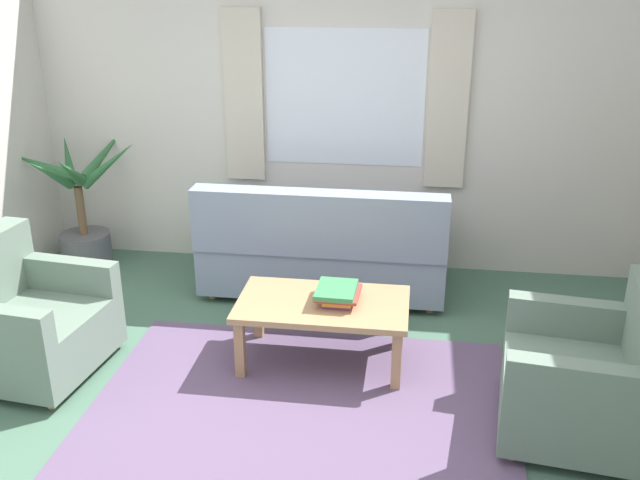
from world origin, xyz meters
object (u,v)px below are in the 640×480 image
object	(u,v)px
couch	(323,250)
book_stack_on_table	(338,293)
armchair_left	(24,321)
armchair_right	(591,379)
coffee_table	(323,310)
potted_plant	(82,218)

from	to	relation	value
couch	book_stack_on_table	size ratio (longest dim) A/B	5.89
armchair_left	armchair_right	distance (m)	3.42
armchair_left	couch	bearing A→B (deg)	-44.15
coffee_table	armchair_left	bearing A→B (deg)	-168.99
armchair_left	book_stack_on_table	size ratio (longest dim) A/B	2.88
armchair_left	coffee_table	xyz separation A→B (m)	(1.86, 0.36, 0.03)
book_stack_on_table	potted_plant	xyz separation A→B (m)	(-2.34, 1.24, -0.04)
couch	armchair_left	bearing A→B (deg)	39.28
book_stack_on_table	armchair_right	bearing A→B (deg)	-21.30
armchair_right	coffee_table	world-z (taller)	armchair_right
book_stack_on_table	armchair_left	bearing A→B (deg)	-169.04
couch	armchair_right	world-z (taller)	couch
book_stack_on_table	coffee_table	bearing A→B (deg)	-170.08
book_stack_on_table	potted_plant	size ratio (longest dim) A/B	0.27
armchair_right	potted_plant	size ratio (longest dim) A/B	0.78
armchair_right	potted_plant	world-z (taller)	potted_plant
armchair_left	potted_plant	size ratio (longest dim) A/B	0.78
couch	armchair_left	world-z (taller)	couch
armchair_left	book_stack_on_table	distance (m)	2.00
armchair_right	coffee_table	bearing A→B (deg)	-102.44
potted_plant	coffee_table	bearing A→B (deg)	-29.34
armchair_right	book_stack_on_table	size ratio (longest dim) A/B	2.90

